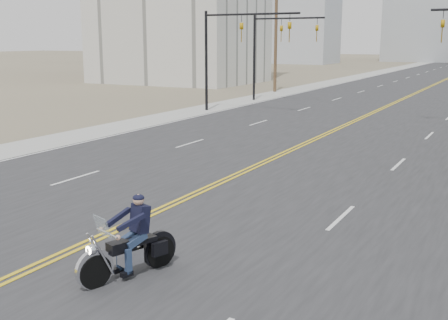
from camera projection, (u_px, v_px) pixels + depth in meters
road at (441, 82)px, 68.30m from camera, size 20.00×200.00×0.01m
sidewalk_left at (348, 79)px, 73.63m from camera, size 3.00×200.00×0.01m
traffic_mast_left at (231, 41)px, 38.70m from camera, size 7.10×0.26×7.00m
traffic_mast_far at (273, 42)px, 45.76m from camera, size 6.10×0.26×7.00m
utility_pole_left at (276, 35)px, 54.00m from camera, size 2.20×0.30×10.50m
haze_bldg_a at (302, 12)px, 120.96m from camera, size 14.00×12.00×22.00m
haze_bldg_d at (433, 5)px, 131.41m from camera, size 20.00×15.00×26.00m
haze_bldg_f at (267, 28)px, 141.45m from camera, size 12.00×12.00×16.00m
motorcyclist at (128, 238)px, 11.90m from camera, size 1.67×2.48×1.79m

